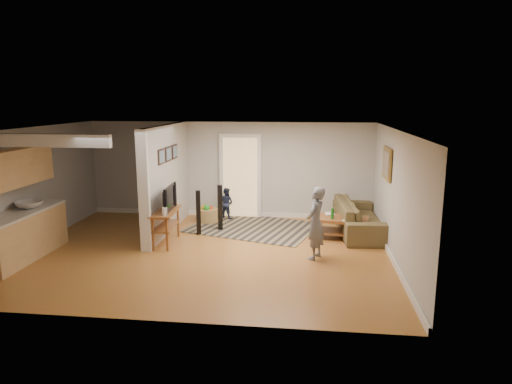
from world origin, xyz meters
The scene contains 11 objects.
ground centered at (0.00, 0.00, 0.00)m, with size 7.50×7.50×0.00m, color olive.
room_shell centered at (-1.07, 0.43, 1.46)m, with size 7.54×6.02×2.52m.
area_rug centered at (0.75, 1.92, 0.01)m, with size 2.93×2.14×0.01m, color black.
sofa centered at (3.30, 1.82, 0.00)m, with size 2.51×0.98×0.73m, color #443F22.
coffee_table centered at (2.82, 1.28, 0.37)m, with size 1.33×0.92×0.73m.
tv_console centered at (-0.94, 0.44, 0.67)m, with size 0.51×1.20×1.01m.
speaker_left centered at (-0.42, 1.20, 0.52)m, with size 0.10×0.10×1.03m, color black.
speaker_right centered at (0.00, 1.63, 0.55)m, with size 0.11×0.11×1.09m, color black.
toy_basket centered at (-0.46, 2.28, 0.19)m, with size 0.53×0.53×0.47m.
child centered at (2.24, -0.12, 0.00)m, with size 0.52×0.34×1.43m, color slate.
toddler centered at (-0.04, 2.70, 0.00)m, with size 0.40×0.31×0.82m, color #1F2741.
Camera 1 is at (2.09, -8.74, 3.07)m, focal length 32.00 mm.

